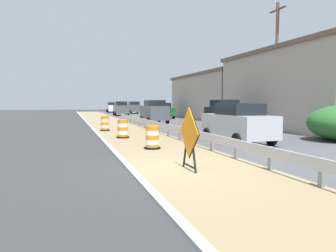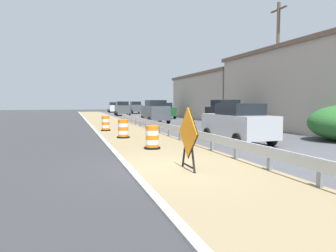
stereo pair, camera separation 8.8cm
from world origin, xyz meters
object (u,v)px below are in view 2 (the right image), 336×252
object	(u,v)px
car_trailing_near_lane	(136,107)
car_distant_b	(238,123)
warning_sign_diamond	(188,135)
car_lead_near_lane	(155,112)
car_lead_far_lane	(122,109)
traffic_barrel_mid	(106,124)
car_distant_a	(226,114)
car_trailing_far_lane	(114,107)
traffic_barrel_close	(123,130)
traffic_barrel_nearest	(152,139)
car_mid_far_lane	(164,110)
utility_pole_near	(277,65)

from	to	relation	value
car_trailing_near_lane	car_distant_b	size ratio (longest dim) A/B	1.00
warning_sign_diamond	car_trailing_near_lane	distance (m)	48.50
car_lead_near_lane	car_lead_far_lane	world-z (taller)	car_lead_near_lane
traffic_barrel_mid	warning_sign_diamond	bearing A→B (deg)	-86.11
car_lead_far_lane	car_distant_b	size ratio (longest dim) A/B	0.92
car_lead_near_lane	car_distant_a	size ratio (longest dim) A/B	1.03
car_trailing_near_lane	car_trailing_far_lane	xyz separation A→B (m)	(-3.03, 6.51, -0.06)
warning_sign_diamond	car_lead_far_lane	xyz separation A→B (m)	(4.13, 39.73, -0.00)
traffic_barrel_mid	car_lead_far_lane	world-z (taller)	car_lead_far_lane
traffic_barrel_mid	car_distant_a	bearing A→B (deg)	-4.02
warning_sign_diamond	car_lead_near_lane	size ratio (longest dim) A/B	0.46
traffic_barrel_close	car_lead_near_lane	world-z (taller)	car_lead_near_lane
car_distant_b	traffic_barrel_nearest	bearing A→B (deg)	98.92
traffic_barrel_mid	traffic_barrel_nearest	bearing A→B (deg)	-84.09
car_lead_near_lane	car_mid_far_lane	size ratio (longest dim) A/B	0.88
traffic_barrel_mid	car_mid_far_lane	xyz separation A→B (m)	(8.90, 16.13, 0.50)
traffic_barrel_close	utility_pole_near	bearing A→B (deg)	11.86
car_distant_b	traffic_barrel_mid	bearing A→B (deg)	30.62
warning_sign_diamond	car_distant_b	world-z (taller)	car_distant_b
traffic_barrel_nearest	warning_sign_diamond	bearing A→B (deg)	-90.41
car_mid_far_lane	car_distant_b	size ratio (longest dim) A/B	1.03
traffic_barrel_mid	car_trailing_near_lane	distance (m)	34.82
car_lead_near_lane	car_lead_far_lane	bearing A→B (deg)	0.37
car_trailing_far_lane	car_distant_b	distance (m)	48.91
warning_sign_diamond	car_mid_far_lane	size ratio (longest dim) A/B	0.40
traffic_barrel_close	traffic_barrel_mid	world-z (taller)	traffic_barrel_close
traffic_barrel_close	car_distant_b	size ratio (longest dim) A/B	0.22
traffic_barrel_mid	car_distant_b	size ratio (longest dim) A/B	0.22
traffic_barrel_close	car_lead_far_lane	distance (m)	30.84
car_mid_far_lane	car_distant_a	xyz separation A→B (m)	(0.08, -16.76, 0.12)
car_mid_far_lane	car_trailing_far_lane	world-z (taller)	car_trailing_far_lane
car_trailing_near_lane	car_trailing_far_lane	size ratio (longest dim) A/B	0.98
traffic_barrel_mid	car_trailing_near_lane	bearing A→B (deg)	75.50
car_trailing_far_lane	car_distant_a	distance (m)	40.98
traffic_barrel_nearest	car_distant_a	world-z (taller)	car_distant_a
traffic_barrel_close	car_lead_far_lane	size ratio (longest dim) A/B	0.24
traffic_barrel_close	car_mid_far_lane	world-z (taller)	car_mid_far_lane
car_lead_near_lane	car_trailing_near_lane	size ratio (longest dim) A/B	0.91
traffic_barrel_nearest	car_trailing_near_lane	xyz separation A→B (m)	(7.72, 43.31, 0.60)
car_trailing_near_lane	car_trailing_far_lane	world-z (taller)	car_trailing_near_lane
warning_sign_diamond	car_mid_far_lane	world-z (taller)	car_mid_far_lane
traffic_barrel_mid	traffic_barrel_close	bearing A→B (deg)	-84.57
traffic_barrel_close	car_distant_a	world-z (taller)	car_distant_a
car_lead_far_lane	car_mid_far_lane	size ratio (longest dim) A/B	0.89
car_trailing_near_lane	traffic_barrel_close	bearing A→B (deg)	-11.87
car_trailing_far_lane	utility_pole_near	size ratio (longest dim) A/B	0.52
warning_sign_diamond	car_lead_near_lane	xyz separation A→B (m)	(4.59, 21.77, 0.05)
traffic_barrel_nearest	car_lead_far_lane	world-z (taller)	car_lead_far_lane
car_lead_near_lane	warning_sign_diamond	bearing A→B (deg)	167.04
traffic_barrel_nearest	car_lead_near_lane	distance (m)	17.81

